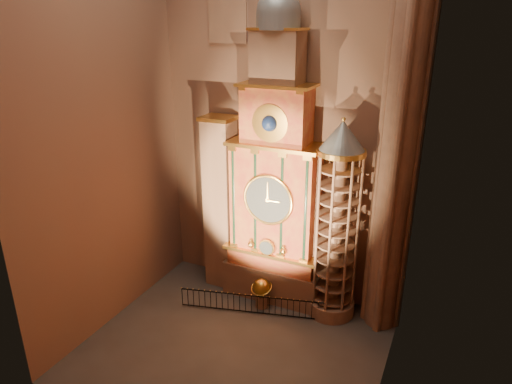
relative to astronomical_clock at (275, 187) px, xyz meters
The scene contains 10 objects.
floor 8.32m from the astronomical_clock, 90.00° to the right, with size 14.00×14.00×0.00m, color #383330.
wall_back 4.45m from the astronomical_clock, 90.00° to the left, with size 22.00×22.00×0.00m, color #866148.
wall_left 9.61m from the astronomical_clock, 144.66° to the right, with size 22.00×22.00×0.00m, color #866148.
wall_right 9.61m from the astronomical_clock, 35.34° to the right, with size 22.00×22.00×0.00m, color #866148.
astronomical_clock is the anchor object (origin of this frame).
portrait_tower 3.73m from the astronomical_clock, behind, with size 1.80×1.60×10.20m.
stair_turret 3.78m from the astronomical_clock, ahead, with size 2.50×2.50×10.80m.
gothic_pier 7.48m from the astronomical_clock, ahead, with size 2.04×2.04×22.00m.
celestial_globe 5.82m from the astronomical_clock, 95.96° to the right, with size 1.42×1.37×1.74m.
iron_railing 6.50m from the astronomical_clock, 99.54° to the right, with size 7.61×2.03×1.10m.
Camera 1 is at (8.67, -16.21, 15.07)m, focal length 32.00 mm.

